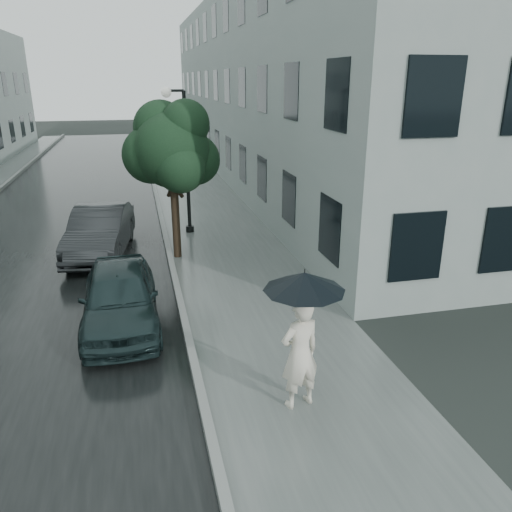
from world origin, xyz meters
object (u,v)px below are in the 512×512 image
object	(u,v)px
street_tree	(172,149)
lamp_post	(182,152)
car_near	(120,296)
car_far	(100,231)
pedestrian	(300,354)

from	to	relation	value
street_tree	lamp_post	size ratio (longest dim) A/B	0.95
car_near	car_far	bearing A→B (deg)	96.81
pedestrian	car_near	distance (m)	4.47
car_near	street_tree	bearing A→B (deg)	69.14
car_far	pedestrian	bearing A→B (deg)	-60.28
pedestrian	lamp_post	world-z (taller)	lamp_post
pedestrian	car_near	bearing A→B (deg)	-66.66
pedestrian	car_near	xyz separation A→B (m)	(-2.78, 3.49, -0.27)
lamp_post	car_far	size ratio (longest dim) A/B	1.11
pedestrian	car_near	size ratio (longest dim) A/B	0.48
lamp_post	car_far	bearing A→B (deg)	-156.90
street_tree	lamp_post	bearing A→B (deg)	78.56
street_tree	car_far	bearing A→B (deg)	161.79
car_near	pedestrian	bearing A→B (deg)	-52.08
pedestrian	lamp_post	xyz separation A→B (m)	(-0.78, 9.98, 1.77)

